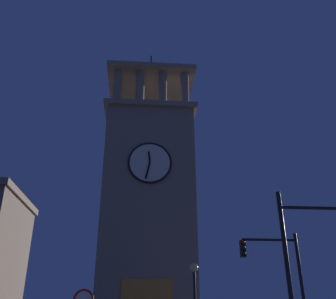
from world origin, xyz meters
TOP-DOWN VIEW (x-y plane):
  - clocktower at (1.18, -2.62)m, footprint 7.18×7.02m
  - traffic_signal_near at (-4.72, 8.02)m, footprint 2.76×0.41m
  - traffic_signal_mid at (-4.14, 12.59)m, footprint 3.03×0.41m
  - street_lamp at (-1.20, 4.65)m, footprint 0.44×0.44m

SIDE VIEW (x-z plane):
  - street_lamp at x=-1.20m, z-range 0.94..5.38m
  - traffic_signal_near at x=-4.72m, z-range 0.89..6.30m
  - traffic_signal_mid at x=-4.14m, z-range 0.87..6.81m
  - clocktower at x=1.18m, z-range -2.95..20.89m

